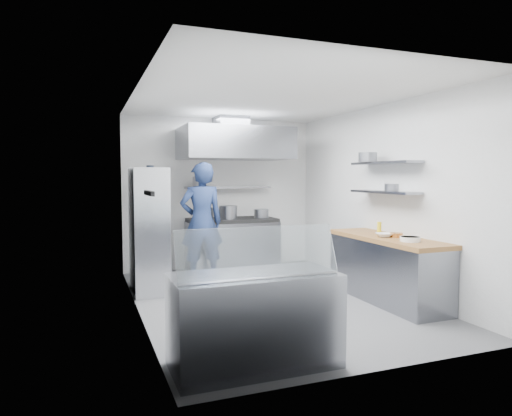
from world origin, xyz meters
name	(u,v)px	position (x,y,z in m)	size (l,w,h in m)	color
floor	(271,300)	(0.00, 0.00, 0.00)	(5.00, 5.00, 0.00)	#4D4D4F
ceiling	(272,97)	(0.00, 0.00, 2.80)	(5.00, 5.00, 0.00)	silver
wall_back	(220,194)	(0.00, 2.50, 1.40)	(3.60, 0.02, 2.80)	white
wall_front	(382,214)	(0.00, -2.50, 1.40)	(3.60, 0.02, 2.80)	white
wall_left	(137,203)	(-1.80, 0.00, 1.40)	(5.00, 0.02, 2.80)	white
wall_right	(381,198)	(1.80, 0.00, 1.40)	(5.00, 0.02, 2.80)	white
gas_range	(232,246)	(0.10, 2.10, 0.45)	(1.60, 0.80, 0.90)	gray
cooktop	(232,220)	(0.10, 2.10, 0.93)	(1.57, 0.78, 0.06)	black
stock_pot_left	(207,213)	(-0.33, 2.26, 1.06)	(0.25, 0.25, 0.20)	slate
stock_pot_mid	(228,212)	(0.00, 2.01, 1.08)	(0.32, 0.32, 0.24)	slate
stock_pot_right	(261,213)	(0.65, 2.03, 1.04)	(0.27, 0.27, 0.16)	slate
over_range_shelf	(228,187)	(0.10, 2.34, 1.52)	(1.60, 0.30, 0.04)	gray
shelf_pot_a	(199,182)	(-0.50, 2.09, 1.63)	(0.24, 0.24, 0.18)	slate
extractor_hood	(235,144)	(0.10, 1.93, 2.30)	(1.90, 1.15, 0.55)	gray
hood_duct	(231,123)	(0.10, 2.15, 2.68)	(0.55, 0.55, 0.24)	slate
red_firebox	(154,193)	(-1.25, 2.44, 1.42)	(0.22, 0.10, 0.26)	#B9310E
chef	(202,222)	(-0.62, 1.48, 0.98)	(0.71, 0.47, 1.95)	#1A284E
wire_rack	(149,230)	(-1.53, 1.06, 0.93)	(0.50, 0.90, 1.85)	silver
rack_bin_a	(149,238)	(-1.53, 1.09, 0.80)	(0.16, 0.20, 0.18)	white
rack_bin_b	(145,204)	(-1.53, 1.48, 1.30)	(0.15, 0.19, 0.17)	yellow
rack_jar	(150,171)	(-1.48, 1.17, 1.80)	(0.11, 0.11, 0.18)	black
knife_strip	(149,193)	(-1.78, -0.90, 1.55)	(0.04, 0.55, 0.05)	black
prep_counter_base	(386,271)	(1.48, -0.60, 0.42)	(0.62, 2.00, 0.84)	gray
prep_counter_top	(387,238)	(1.48, -0.60, 0.87)	(0.65, 2.04, 0.06)	olive
plate_stack_a	(410,239)	(1.44, -1.13, 0.93)	(0.24, 0.24, 0.06)	white
plate_stack_b	(410,239)	(1.45, -1.10, 0.93)	(0.24, 0.24, 0.06)	white
copper_pan	(396,235)	(1.55, -0.71, 0.93)	(0.17, 0.17, 0.06)	#CC7E39
squeeze_bottle	(379,228)	(1.49, -0.40, 0.99)	(0.06, 0.06, 0.18)	yellow
mixing_bowl	(384,235)	(1.39, -0.64, 0.93)	(0.22, 0.22, 0.05)	white
wall_shelf_lower	(384,192)	(1.64, -0.30, 1.50)	(0.30, 1.30, 0.04)	gray
wall_shelf_upper	(385,163)	(1.64, -0.30, 1.92)	(0.30, 1.30, 0.04)	gray
shelf_pot_c	(393,187)	(1.78, -0.30, 1.57)	(0.23, 0.23, 0.10)	slate
shelf_pot_d	(368,157)	(1.54, -0.02, 2.01)	(0.27, 0.27, 0.14)	slate
display_case	(254,320)	(-1.00, -2.00, 0.42)	(1.50, 0.70, 0.85)	gray
display_glass	(259,252)	(-1.00, -2.12, 1.07)	(1.47, 0.02, 0.45)	silver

